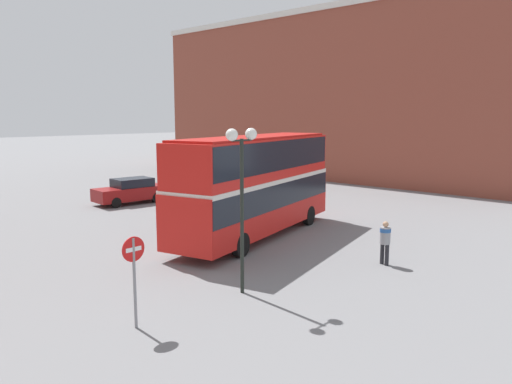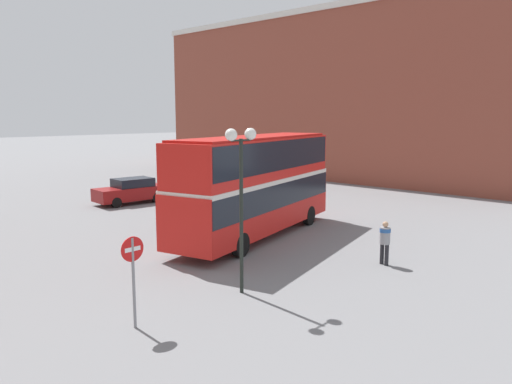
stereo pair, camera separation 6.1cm
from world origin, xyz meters
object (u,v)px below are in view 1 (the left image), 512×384
pedestrian_foreground (385,238)px  parked_car_kerb_near (131,191)px  street_lamp_twin_globe (242,168)px  no_entry_sign (134,266)px  double_decker_bus (256,180)px

pedestrian_foreground → parked_car_kerb_near: 18.63m
parked_car_kerb_near → street_lamp_twin_globe: street_lamp_twin_globe is taller
pedestrian_foreground → no_entry_sign: (-9.70, 2.05, 0.67)m
double_decker_bus → no_entry_sign: double_decker_bus is taller
pedestrian_foreground → no_entry_sign: 9.93m
double_decker_bus → street_lamp_twin_globe: (-5.82, -4.78, 1.34)m
street_lamp_twin_globe → no_entry_sign: bearing=176.9°
double_decker_bus → no_entry_sign: bearing=-168.1°
street_lamp_twin_globe → no_entry_sign: street_lamp_twin_globe is taller
parked_car_kerb_near → no_entry_sign: no_entry_sign is taller
street_lamp_twin_globe → parked_car_kerb_near: bearing=67.7°
parked_car_kerb_near → street_lamp_twin_globe: bearing=73.4°
pedestrian_foreground → no_entry_sign: size_ratio=0.67×
double_decker_bus → no_entry_sign: 10.74m
pedestrian_foreground → street_lamp_twin_globe: street_lamp_twin_globe is taller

